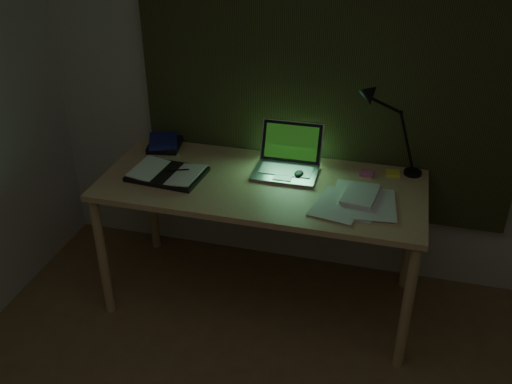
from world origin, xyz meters
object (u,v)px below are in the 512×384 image
Objects in this scene: laptop at (286,154)px; desk_lamp at (419,131)px; open_textbook at (167,173)px; book_stack at (164,144)px; desk at (261,243)px; loose_papers at (350,192)px.

desk_lamp is (0.70, 0.19, 0.14)m from laptop.
open_textbook is 0.33m from book_stack.
open_textbook is at bearing -164.70° from laptop.
laptop is (0.11, 0.12, 0.54)m from desk.
laptop is at bearing 20.48° from open_textbook.
book_stack is at bearing 171.14° from laptop.
open_textbook is at bearing -170.73° from desk_lamp.
laptop is at bearing -8.24° from book_stack.
loose_papers is at bearing -11.56° from book_stack.
book_stack is 1.19m from loose_papers.
desk is 0.85m from book_stack.
book_stack is 0.55× the size of loose_papers.
open_textbook is 1.02m from loose_papers.
open_textbook is 1.41m from desk_lamp.
desk_lamp is at bearing 3.02° from book_stack.
desk is 0.68m from open_textbook.
desk is 3.32× the size of desk_lamp.
laptop is 0.67m from open_textbook.
book_stack is (-0.78, 0.11, -0.08)m from laptop.
loose_papers is at bearing -0.38° from desk.
book_stack reaches higher than loose_papers.
open_textbook is at bearing -173.41° from desk.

